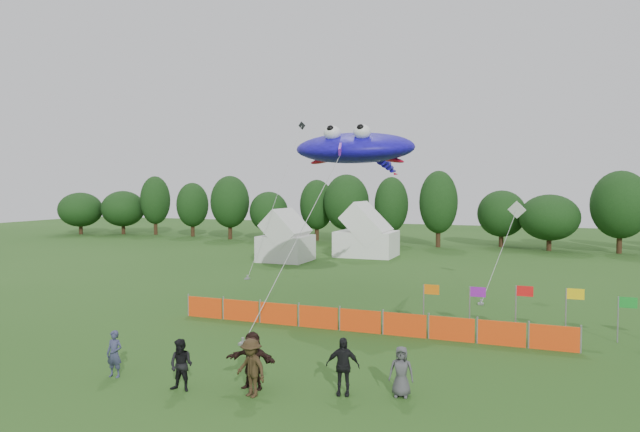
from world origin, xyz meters
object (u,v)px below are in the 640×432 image
(spectator_d, at_px, (343,366))
(spectator_c, at_px, (251,368))
(spectator_b, at_px, (181,365))
(spectator_a, at_px, (114,354))
(spectator_e, at_px, (401,371))
(spectator_f, at_px, (252,360))
(tent_right, at_px, (367,236))
(stingray_kite, at_px, (358,149))
(barrier_fence, at_px, (360,321))
(tent_left, at_px, (286,240))

(spectator_d, bearing_deg, spectator_c, -168.35)
(spectator_b, height_order, spectator_d, spectator_d)
(spectator_a, height_order, spectator_e, spectator_a)
(spectator_e, xyz_separation_m, spectator_f, (-4.62, -1.01, 0.14))
(spectator_a, xyz_separation_m, spectator_d, (7.78, 1.20, 0.11))
(tent_right, distance_m, spectator_d, 35.28)
(spectator_d, bearing_deg, spectator_b, -175.15)
(tent_right, relative_size, stingray_kite, 0.29)
(barrier_fence, distance_m, spectator_f, 8.09)
(tent_right, distance_m, stingray_kite, 21.55)
(tent_left, relative_size, spectator_a, 2.59)
(spectator_a, xyz_separation_m, spectator_e, (9.52, 1.70, -0.01))
(spectator_b, relative_size, spectator_c, 0.92)
(barrier_fence, xyz_separation_m, stingray_kite, (-2.19, 6.77, 8.09))
(spectator_b, xyz_separation_m, spectator_d, (4.88, 1.52, 0.08))
(spectator_d, bearing_deg, spectator_f, 177.64)
(tent_left, distance_m, spectator_f, 31.20)
(spectator_c, bearing_deg, tent_left, 132.00)
(spectator_c, relative_size, spectator_f, 0.98)
(spectator_a, relative_size, spectator_f, 0.86)
(tent_left, distance_m, spectator_b, 31.45)
(tent_right, height_order, spectator_a, tent_right)
(spectator_f, bearing_deg, tent_left, 110.10)
(tent_left, height_order, spectator_a, tent_left)
(tent_left, bearing_deg, spectator_d, -62.54)
(spectator_b, relative_size, spectator_e, 1.06)
(spectator_d, distance_m, spectator_e, 1.81)
(barrier_fence, relative_size, spectator_e, 11.47)
(barrier_fence, relative_size, spectator_d, 9.91)
(tent_right, xyz_separation_m, spectator_e, (10.86, -33.57, -1.15))
(tent_left, bearing_deg, tent_right, 45.63)
(spectator_e, relative_size, spectator_f, 0.85)
(tent_right, xyz_separation_m, spectator_d, (9.12, -34.07, -1.02))
(spectator_e, bearing_deg, tent_right, 100.68)
(spectator_d, height_order, spectator_e, spectator_d)
(tent_left, xyz_separation_m, spectator_d, (14.73, -28.34, -0.93))
(spectator_e, bearing_deg, spectator_d, -171.22)
(barrier_fence, bearing_deg, spectator_d, -77.19)
(spectator_c, distance_m, stingray_kite, 17.27)
(barrier_fence, height_order, spectator_a, spectator_a)
(tent_left, height_order, spectator_d, tent_left)
(spectator_b, distance_m, spectator_f, 2.24)
(barrier_fence, relative_size, spectator_b, 10.83)
(tent_left, bearing_deg, spectator_f, -67.68)
(tent_right, bearing_deg, stingray_kite, -75.20)
(tent_right, height_order, spectator_e, tent_right)
(tent_right, xyz_separation_m, spectator_c, (6.54, -35.22, -1.03))
(barrier_fence, xyz_separation_m, spectator_f, (-1.18, -8.00, 0.42))
(spectator_b, distance_m, spectator_c, 2.32)
(spectator_a, relative_size, spectator_e, 1.02)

